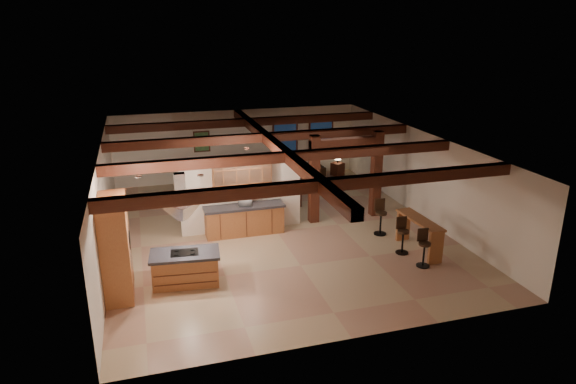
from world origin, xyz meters
name	(u,v)px	position (x,y,z in m)	size (l,w,h in m)	color
ground	(277,231)	(0.00, 0.00, 0.00)	(12.00, 12.00, 0.00)	tan
room_walls	(276,178)	(0.00, 0.00, 1.78)	(12.00, 12.00, 12.00)	silver
ceiling_beams	(276,146)	(0.00, 0.00, 2.76)	(10.00, 12.00, 0.28)	#3E140F
timber_posts	(346,167)	(2.50, 0.50, 1.76)	(2.50, 0.30, 2.90)	#3E140F
partition_wall	(241,197)	(-1.00, 0.50, 1.10)	(3.80, 0.18, 2.20)	silver
pantry_cabinet	(116,247)	(-4.67, -2.60, 1.20)	(0.67, 1.60, 2.40)	#A36434
back_counter	(244,220)	(-1.00, 0.11, 0.48)	(2.50, 0.66, 0.94)	#A36434
upper_display_cabinet	(242,175)	(-1.00, 0.31, 1.85)	(1.80, 0.36, 0.95)	#A36434
range_hood	(182,217)	(-3.07, -2.59, 1.78)	(1.10, 1.10, 1.40)	silver
back_windows	(303,140)	(2.80, 5.93, 1.50)	(2.70, 0.07, 1.70)	#3E140F
framed_art	(202,142)	(-1.50, 5.94, 1.70)	(0.65, 0.05, 0.85)	#3E140F
recessed_cans	(199,166)	(-2.53, -1.93, 2.87)	(3.16, 2.46, 0.03)	silver
kitchen_island	(186,268)	(-3.07, -2.59, 0.43)	(1.80, 1.09, 0.85)	#A36434
dining_table	(265,195)	(0.31, 2.72, 0.30)	(1.72, 0.96, 0.61)	#431810
sofa	(302,170)	(2.64, 5.50, 0.28)	(1.90, 0.74, 0.56)	black
microwave	(245,202)	(-0.96, 0.11, 1.06)	(0.42, 0.28, 0.23)	#AFAFB3
bar_counter	(419,230)	(3.52, -2.55, 0.67)	(0.54, 1.90, 0.99)	#A36434
side_table	(338,169)	(4.15, 5.27, 0.27)	(0.44, 0.44, 0.55)	#3E140F
table_lamp	(338,158)	(4.15, 5.27, 0.78)	(0.27, 0.27, 0.32)	black
bar_stool_a	(424,248)	(3.17, -3.41, 0.53)	(0.36, 0.37, 1.04)	black
bar_stool_b	(402,235)	(3.03, -2.51, 0.54)	(0.37, 0.37, 1.06)	black
bar_stool_c	(380,217)	(3.04, -1.08, 0.57)	(0.39, 0.39, 1.11)	black
dining_chairs	(265,185)	(0.31, 2.72, 0.67)	(2.34, 2.34, 1.33)	#3E140F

